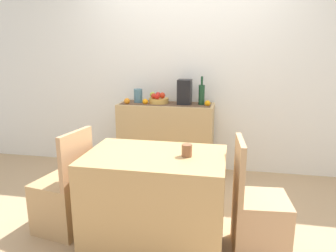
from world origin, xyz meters
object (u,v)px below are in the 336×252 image
(ceramic_vase, at_px, (138,96))
(chair_by_corner, at_px, (258,220))
(coffee_maker, at_px, (185,92))
(sideboard_console, at_px, (166,139))
(dining_table, at_px, (155,198))
(coffee_cup, at_px, (187,150))
(chair_near_window, at_px, (64,201))
(wine_bottle, at_px, (202,94))
(fruit_bowl, at_px, (159,101))

(ceramic_vase, bearing_deg, chair_by_corner, -46.88)
(coffee_maker, bearing_deg, chair_by_corner, -61.52)
(sideboard_console, bearing_deg, coffee_maker, 0.00)
(coffee_maker, relative_size, chair_by_corner, 0.33)
(dining_table, xyz_separation_m, coffee_cup, (0.25, 0.00, 0.42))
(coffee_maker, height_order, dining_table, coffee_maker)
(coffee_maker, bearing_deg, chair_near_window, -119.62)
(ceramic_vase, xyz_separation_m, coffee_cup, (0.80, -1.45, -0.18))
(wine_bottle, xyz_separation_m, coffee_cup, (0.03, -1.45, -0.22))
(chair_by_corner, bearing_deg, sideboard_console, 124.90)
(sideboard_console, relative_size, chair_by_corner, 1.28)
(wine_bottle, xyz_separation_m, ceramic_vase, (-0.77, 0.00, -0.04))
(coffee_maker, height_order, ceramic_vase, coffee_maker)
(fruit_bowl, xyz_separation_m, dining_table, (0.30, -1.45, -0.55))
(wine_bottle, distance_m, coffee_maker, 0.20)
(fruit_bowl, bearing_deg, dining_table, -78.44)
(sideboard_console, height_order, dining_table, sideboard_console)
(fruit_bowl, distance_m, chair_near_window, 1.67)
(dining_table, xyz_separation_m, chair_by_corner, (0.81, -0.00, -0.10))
(wine_bottle, bearing_deg, sideboard_console, 180.00)
(dining_table, bearing_deg, fruit_bowl, 101.56)
(coffee_maker, relative_size, dining_table, 0.27)
(wine_bottle, xyz_separation_m, chair_by_corner, (0.59, -1.45, -0.74))
(ceramic_vase, height_order, chair_by_corner, ceramic_vase)
(coffee_maker, xyz_separation_m, dining_table, (-0.02, -1.45, -0.66))
(sideboard_console, bearing_deg, dining_table, -81.91)
(coffee_cup, distance_m, chair_near_window, 1.18)
(coffee_maker, height_order, chair_near_window, coffee_maker)
(dining_table, distance_m, chair_near_window, 0.82)
(ceramic_vase, xyz_separation_m, chair_by_corner, (1.36, -1.45, -0.70))
(ceramic_vase, bearing_deg, coffee_cup, -61.04)
(coffee_cup, bearing_deg, ceramic_vase, 118.96)
(dining_table, bearing_deg, chair_near_window, -179.78)
(ceramic_vase, height_order, chair_near_window, ceramic_vase)
(wine_bottle, distance_m, dining_table, 1.60)
(sideboard_console, relative_size, wine_bottle, 3.41)
(sideboard_console, bearing_deg, fruit_bowl, 180.00)
(wine_bottle, relative_size, coffee_cup, 3.56)
(sideboard_console, bearing_deg, ceramic_vase, 180.00)
(coffee_maker, relative_size, coffee_cup, 3.13)
(coffee_maker, bearing_deg, sideboard_console, 180.00)
(coffee_cup, bearing_deg, chair_by_corner, -0.46)
(wine_bottle, distance_m, chair_near_window, 1.93)
(coffee_maker, distance_m, chair_near_window, 1.84)
(sideboard_console, relative_size, coffee_cup, 12.16)
(fruit_bowl, height_order, coffee_maker, coffee_maker)
(wine_bottle, height_order, ceramic_vase, wine_bottle)
(wine_bottle, distance_m, chair_by_corner, 1.73)
(coffee_maker, xyz_separation_m, coffee_cup, (0.23, -1.45, -0.24))
(ceramic_vase, bearing_deg, wine_bottle, -0.00)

